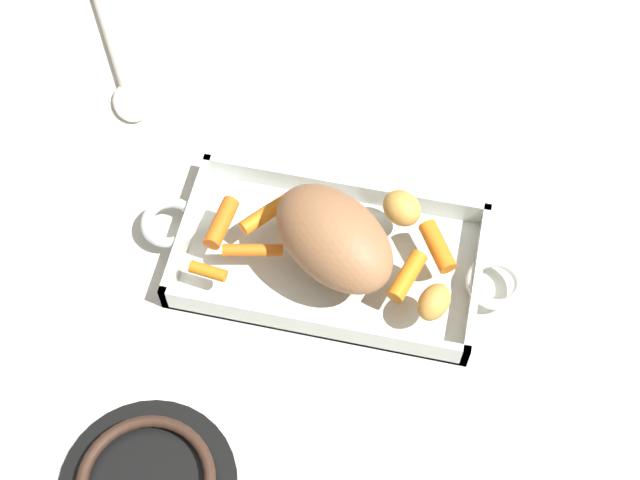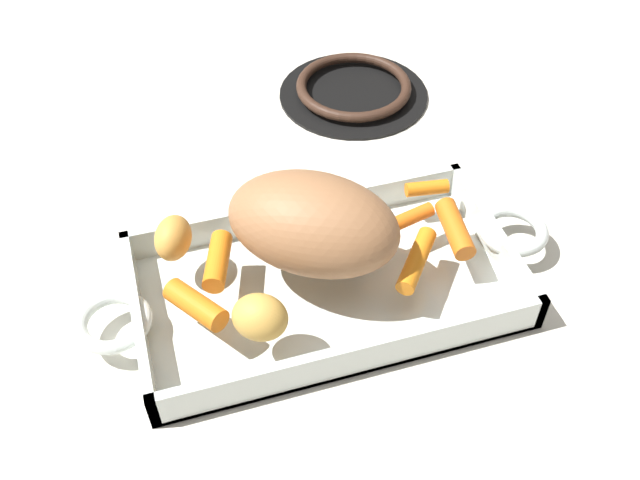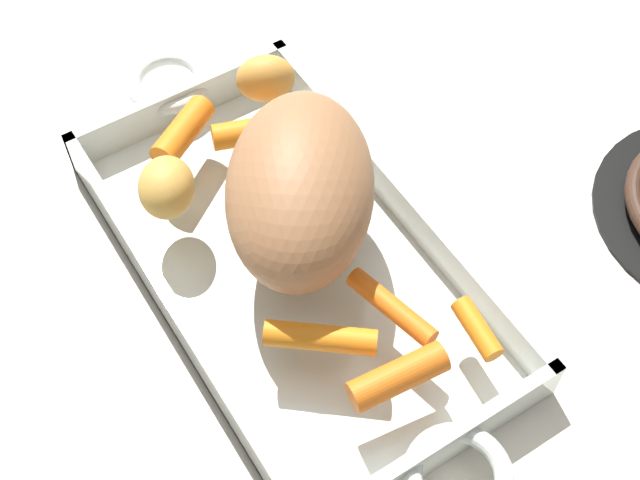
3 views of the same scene
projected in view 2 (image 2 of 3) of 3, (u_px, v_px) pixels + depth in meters
The scene contains 12 objects.
ground_plane at pixel (325, 292), 0.67m from camera, with size 1.72×1.72×0.00m, color silver.
roasting_dish at pixel (325, 284), 0.66m from camera, with size 0.45×0.19×0.04m.
pork_roast at pixel (313, 224), 0.62m from camera, with size 0.15×0.10×0.09m, color #9D6A44.
baby_carrot_southeast at pixel (218, 261), 0.63m from camera, with size 0.02×0.02×0.06m, color orange.
baby_carrot_southwest at pixel (454, 227), 0.66m from camera, with size 0.02×0.02×0.06m, color orange.
baby_carrot_northwest at pixel (427, 188), 0.70m from camera, with size 0.01×0.01×0.04m, color orange.
baby_carrot_northeast at pixel (417, 260), 0.63m from camera, with size 0.02×0.02×0.07m, color orange.
baby_carrot_short at pixel (196, 305), 0.60m from camera, with size 0.02×0.02×0.06m, color orange.
baby_carrot_long at pixel (401, 222), 0.67m from camera, with size 0.01×0.01×0.07m, color orange.
potato_corner at pixel (260, 317), 0.57m from camera, with size 0.05×0.04×0.04m, color gold.
potato_halved at pixel (173, 238), 0.64m from camera, with size 0.05×0.03×0.04m, color gold.
stove_burner_rear at pixel (354, 89), 0.88m from camera, with size 0.18×0.18×0.02m.
Camera 2 is at (-0.13, -0.41, 0.51)m, focal length 39.99 mm.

